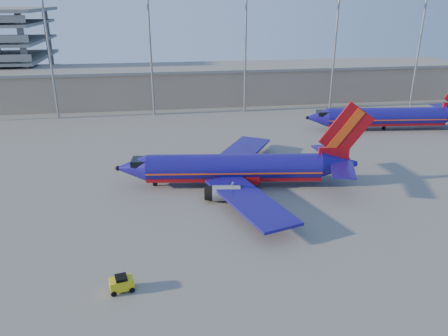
{
  "coord_description": "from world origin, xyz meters",
  "views": [
    {
      "loc": [
        -3.96,
        -47.94,
        23.8
      ],
      "look_at": [
        3.66,
        2.06,
        4.0
      ],
      "focal_mm": 35.0,
      "sensor_mm": 36.0,
      "label": 1
    }
  ],
  "objects": [
    {
      "name": "ground",
      "position": [
        0.0,
        0.0,
        0.0
      ],
      "size": [
        220.0,
        220.0,
        0.0
      ],
      "primitive_type": "plane",
      "color": "slate",
      "rests_on": "ground"
    },
    {
      "name": "terminal_building",
      "position": [
        10.0,
        58.0,
        4.32
      ],
      "size": [
        122.0,
        16.0,
        8.5
      ],
      "color": "gray",
      "rests_on": "ground"
    },
    {
      "name": "light_mast_row",
      "position": [
        5.0,
        46.0,
        17.55
      ],
      "size": [
        101.6,
        1.6,
        28.65
      ],
      "color": "gray",
      "rests_on": "ground"
    },
    {
      "name": "aircraft_main",
      "position": [
        6.33,
        5.57,
        2.45
      ],
      "size": [
        33.84,
        32.38,
        11.48
      ],
      "rotation": [
        0.0,
        0.0,
        -0.12
      ],
      "color": "navy",
      "rests_on": "ground"
    },
    {
      "name": "aircraft_second",
      "position": [
        39.65,
        27.63,
        2.57
      ],
      "size": [
        33.07,
        12.83,
        11.2
      ],
      "rotation": [
        0.0,
        0.0,
        -0.1
      ],
      "color": "navy",
      "rests_on": "ground"
    },
    {
      "name": "baggage_tug",
      "position": [
        -7.98,
        -15.5,
        0.77
      ],
      "size": [
        2.26,
        1.64,
        1.48
      ],
      "rotation": [
        0.0,
        0.0,
        0.21
      ],
      "color": "yellow",
      "rests_on": "ground"
    }
  ]
}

